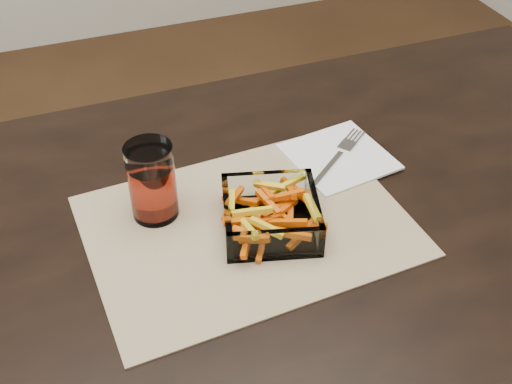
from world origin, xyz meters
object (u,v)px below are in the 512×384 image
Objects in this scene: dining_table at (236,296)px; glass_bowl at (271,216)px; fork at (338,156)px; tumbler at (152,184)px.

glass_bowl is at bearing 24.31° from dining_table.
dining_table is at bearing -155.69° from glass_bowl.
fork is at bearing 34.71° from glass_bowl.
fork reaches higher than dining_table.
tumbler is (-0.15, 0.09, 0.03)m from glass_bowl.
fork is (0.31, 0.02, -0.05)m from tumbler.
glass_bowl is 0.17m from tumbler.
tumbler is at bearing 124.45° from dining_table.
dining_table is 0.13m from glass_bowl.
tumbler is 0.31m from fork.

